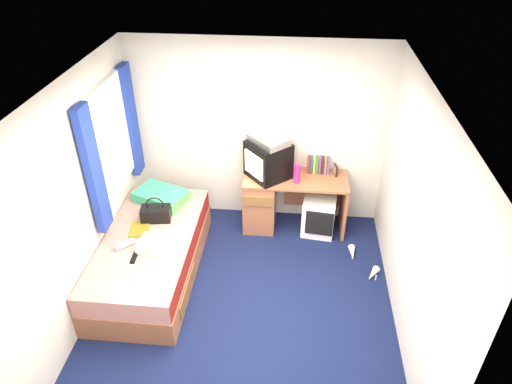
# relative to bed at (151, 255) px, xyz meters

# --- Properties ---
(ground) EXTENTS (3.40, 3.40, 0.00)m
(ground) POSITION_rel_bed_xyz_m (1.10, -0.37, -0.27)
(ground) COLOR #0C1438
(ground) RESTS_ON ground
(room_shell) EXTENTS (3.40, 3.40, 3.40)m
(room_shell) POSITION_rel_bed_xyz_m (1.10, -0.37, 1.18)
(room_shell) COLOR white
(room_shell) RESTS_ON ground
(bed) EXTENTS (1.01, 2.00, 0.54)m
(bed) POSITION_rel_bed_xyz_m (0.00, 0.00, 0.00)
(bed) COLOR #A26443
(bed) RESTS_ON ground
(pillow) EXTENTS (0.72, 0.59, 0.13)m
(pillow) POSITION_rel_bed_xyz_m (-0.04, 0.70, 0.34)
(pillow) COLOR teal
(pillow) RESTS_ON bed
(desk) EXTENTS (1.30, 0.55, 0.75)m
(desk) POSITION_rel_bed_xyz_m (1.33, 1.07, 0.14)
(desk) COLOR #A26443
(desk) RESTS_ON ground
(storage_cube) EXTENTS (0.45, 0.45, 0.50)m
(storage_cube) POSITION_rel_bed_xyz_m (1.92, 0.98, -0.02)
(storage_cube) COLOR white
(storage_cube) RESTS_ON ground
(crt_tv) EXTENTS (0.63, 0.63, 0.46)m
(crt_tv) POSITION_rel_bed_xyz_m (1.25, 1.07, 0.71)
(crt_tv) COLOR black
(crt_tv) RESTS_ON desk
(vcr) EXTENTS (0.55, 0.56, 0.09)m
(vcr) POSITION_rel_bed_xyz_m (1.25, 1.07, 0.99)
(vcr) COLOR silver
(vcr) RESTS_ON crt_tv
(book_row) EXTENTS (0.27, 0.13, 0.20)m
(book_row) POSITION_rel_bed_xyz_m (1.88, 1.23, 0.58)
(book_row) COLOR maroon
(book_row) RESTS_ON desk
(picture_frame) EXTENTS (0.05, 0.12, 0.14)m
(picture_frame) POSITION_rel_bed_xyz_m (2.09, 1.18, 0.55)
(picture_frame) COLOR black
(picture_frame) RESTS_ON desk
(pink_water_bottle) EXTENTS (0.09, 0.09, 0.24)m
(pink_water_bottle) POSITION_rel_bed_xyz_m (1.61, 0.96, 0.60)
(pink_water_bottle) COLOR #F1227E
(pink_water_bottle) RESTS_ON desk
(aerosol_can) EXTENTS (0.06, 0.06, 0.16)m
(aerosol_can) POSITION_rel_bed_xyz_m (1.53, 1.13, 0.56)
(aerosol_can) COLOR white
(aerosol_can) RESTS_ON desk
(handbag) EXTENTS (0.36, 0.24, 0.31)m
(handbag) POSITION_rel_bed_xyz_m (0.01, 0.32, 0.36)
(handbag) COLOR black
(handbag) RESTS_ON bed
(towel) EXTENTS (0.35, 0.31, 0.11)m
(towel) POSITION_rel_bed_xyz_m (0.13, -0.19, 0.33)
(towel) COLOR silver
(towel) RESTS_ON bed
(magazine) EXTENTS (0.25, 0.31, 0.01)m
(magazine) POSITION_rel_bed_xyz_m (-0.14, 0.11, 0.28)
(magazine) COLOR yellow
(magazine) RESTS_ON bed
(water_bottle) EXTENTS (0.20, 0.19, 0.07)m
(water_bottle) POSITION_rel_bed_xyz_m (-0.20, -0.19, 0.31)
(water_bottle) COLOR silver
(water_bottle) RESTS_ON bed
(colour_swatch_fan) EXTENTS (0.21, 0.18, 0.01)m
(colour_swatch_fan) POSITION_rel_bed_xyz_m (0.06, -0.63, 0.28)
(colour_swatch_fan) COLOR yellow
(colour_swatch_fan) RESTS_ON bed
(remote_control) EXTENTS (0.06, 0.16, 0.02)m
(remote_control) POSITION_rel_bed_xyz_m (-0.04, -0.37, 0.28)
(remote_control) COLOR black
(remote_control) RESTS_ON bed
(window_assembly) EXTENTS (0.11, 1.42, 1.40)m
(window_assembly) POSITION_rel_bed_xyz_m (-0.45, 0.53, 1.15)
(window_assembly) COLOR silver
(window_assembly) RESTS_ON room_shell
(white_heels) EXTENTS (0.35, 0.58, 0.09)m
(white_heels) POSITION_rel_bed_xyz_m (2.44, 0.35, -0.23)
(white_heels) COLOR white
(white_heels) RESTS_ON ground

